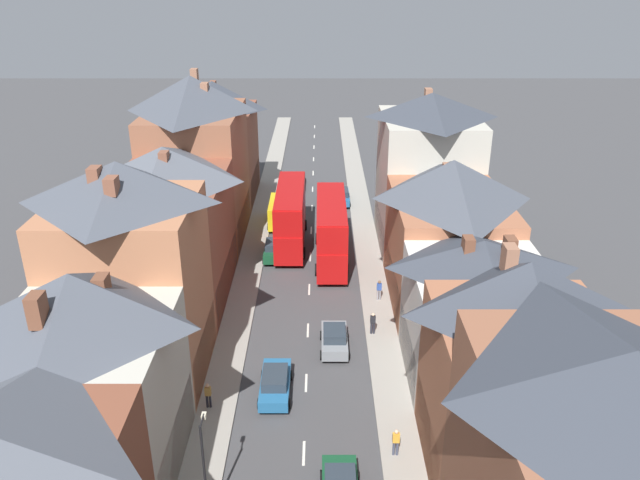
{
  "coord_description": "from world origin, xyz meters",
  "views": [
    {
      "loc": [
        0.85,
        -13.32,
        23.41
      ],
      "look_at": [
        0.85,
        35.0,
        2.06
      ],
      "focal_mm": 35.0,
      "sensor_mm": 36.0,
      "label": 1
    }
  ],
  "objects": [
    {
      "name": "centre_line_dashes",
      "position": [
        0.0,
        36.0,
        0.01
      ],
      "size": [
        0.14,
        97.8,
        0.01
      ],
      "color": "silver",
      "rests_on": "ground"
    },
    {
      "name": "pavement_right",
      "position": [
        5.1,
        38.0,
        0.07
      ],
      "size": [
        2.2,
        104.0,
        0.14
      ],
      "primitive_type": "cube",
      "color": "gray",
      "rests_on": "ground"
    },
    {
      "name": "terrace_row_right",
      "position": [
        10.19,
        16.73,
        5.85
      ],
      "size": [
        8.0,
        55.12,
        13.75
      ],
      "color": "brown",
      "rests_on": "ground"
    },
    {
      "name": "delivery_van",
      "position": [
        -3.1,
        43.49,
        1.34
      ],
      "size": [
        2.2,
        5.2,
        2.41
      ],
      "color": "yellow",
      "rests_on": "ground"
    },
    {
      "name": "car_mid_black",
      "position": [
        1.8,
        21.64,
        0.82
      ],
      "size": [
        1.9,
        3.81,
        1.64
      ],
      "color": "gray",
      "rests_on": "ground"
    },
    {
      "name": "pedestrian_far_right",
      "position": [
        5.31,
        28.14,
        1.03
      ],
      "size": [
        0.36,
        0.22,
        1.61
      ],
      "color": "gray",
      "rests_on": "pavement_right"
    },
    {
      "name": "pedestrian_mid_right",
      "position": [
        -5.53,
        15.56,
        1.03
      ],
      "size": [
        0.36,
        0.22,
        1.61
      ],
      "color": "#23232D",
      "rests_on": "pavement_left"
    },
    {
      "name": "double_decker_bus_lead",
      "position": [
        -1.81,
        38.79,
        2.82
      ],
      "size": [
        2.74,
        10.8,
        5.3
      ],
      "color": "#B70F0F",
      "rests_on": "ground"
    },
    {
      "name": "street_lamp",
      "position": [
        -4.25,
        7.79,
        3.24
      ],
      "size": [
        0.2,
        1.12,
        5.5
      ],
      "color": "black",
      "rests_on": "ground"
    },
    {
      "name": "car_mid_white",
      "position": [
        -3.1,
        35.68,
        0.85
      ],
      "size": [
        1.9,
        3.87,
        1.69
      ],
      "color": "#144728",
      "rests_on": "ground"
    },
    {
      "name": "car_far_grey",
      "position": [
        -1.8,
        54.76,
        0.8
      ],
      "size": [
        1.9,
        4.38,
        1.58
      ],
      "color": "#236093",
      "rests_on": "ground"
    },
    {
      "name": "double_decker_bus_mid_street",
      "position": [
        1.79,
        35.49,
        2.82
      ],
      "size": [
        2.74,
        10.8,
        5.3
      ],
      "color": "#B70F0F",
      "rests_on": "ground"
    },
    {
      "name": "pavement_left",
      "position": [
        -5.1,
        38.0,
        0.07
      ],
      "size": [
        2.2,
        104.0,
        0.14
      ],
      "primitive_type": "cube",
      "color": "gray",
      "rests_on": "ground"
    },
    {
      "name": "car_near_silver",
      "position": [
        1.8,
        50.05,
        0.83
      ],
      "size": [
        1.9,
        4.33,
        1.65
      ],
      "color": "#236093",
      "rests_on": "ground"
    },
    {
      "name": "car_parked_right_a",
      "position": [
        3.1,
        49.47,
        0.81
      ],
      "size": [
        1.9,
        4.29,
        1.61
      ],
      "color": "#236093",
      "rests_on": "ground"
    },
    {
      "name": "pedestrian_mid_left",
      "position": [
        4.75,
        11.76,
        1.03
      ],
      "size": [
        0.36,
        0.22,
        1.61
      ],
      "color": "#3D4256",
      "rests_on": "pavement_right"
    },
    {
      "name": "pedestrian_far_left",
      "position": [
        4.47,
        23.38,
        1.03
      ],
      "size": [
        0.36,
        0.22,
        1.61
      ],
      "color": "#23232D",
      "rests_on": "pavement_right"
    },
    {
      "name": "car_parked_left_a",
      "position": [
        -1.8,
        16.93,
        0.8
      ],
      "size": [
        1.9,
        4.37,
        1.59
      ],
      "color": "#236093",
      "rests_on": "ground"
    },
    {
      "name": "terrace_row_left",
      "position": [
        -10.19,
        23.61,
        6.22
      ],
      "size": [
        8.0,
        68.85,
        14.98
      ],
      "color": "brown",
      "rests_on": "ground"
    }
  ]
}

